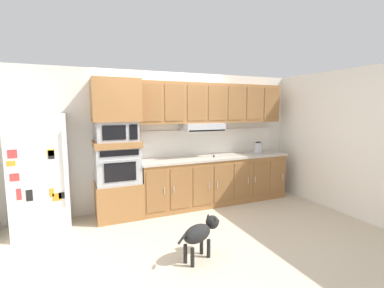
# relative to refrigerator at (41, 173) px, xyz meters

# --- Properties ---
(ground_plane) EXTENTS (9.60, 9.60, 0.00)m
(ground_plane) POSITION_rel_refrigerator_xyz_m (2.03, -0.68, -0.88)
(ground_plane) COLOR beige
(back_kitchen_wall) EXTENTS (6.20, 0.12, 2.50)m
(back_kitchen_wall) POSITION_rel_refrigerator_xyz_m (2.03, 0.43, 0.37)
(back_kitchen_wall) COLOR silver
(back_kitchen_wall) RESTS_ON ground
(side_panel_right) EXTENTS (0.12, 7.10, 2.50)m
(side_panel_right) POSITION_rel_refrigerator_xyz_m (4.83, -0.68, 0.37)
(side_panel_right) COLOR white
(side_panel_right) RESTS_ON ground
(refrigerator) EXTENTS (0.76, 0.73, 1.76)m
(refrigerator) POSITION_rel_refrigerator_xyz_m (0.00, 0.00, 0.00)
(refrigerator) COLOR white
(refrigerator) RESTS_ON ground
(oven_base_cabinet) EXTENTS (0.74, 0.62, 0.60)m
(oven_base_cabinet) POSITION_rel_refrigerator_xyz_m (1.12, 0.07, -0.58)
(oven_base_cabinet) COLOR #996638
(oven_base_cabinet) RESTS_ON ground
(built_in_oven) EXTENTS (0.70, 0.62, 0.60)m
(built_in_oven) POSITION_rel_refrigerator_xyz_m (1.12, 0.07, 0.02)
(built_in_oven) COLOR #A8AAAF
(built_in_oven) RESTS_ON oven_base_cabinet
(appliance_mid_shelf) EXTENTS (0.74, 0.62, 0.10)m
(appliance_mid_shelf) POSITION_rel_refrigerator_xyz_m (1.12, 0.07, 0.37)
(appliance_mid_shelf) COLOR #996638
(appliance_mid_shelf) RESTS_ON built_in_oven
(microwave) EXTENTS (0.64, 0.54, 0.32)m
(microwave) POSITION_rel_refrigerator_xyz_m (1.12, 0.07, 0.58)
(microwave) COLOR #A8AAAF
(microwave) RESTS_ON appliance_mid_shelf
(appliance_upper_cabinet) EXTENTS (0.74, 0.62, 0.68)m
(appliance_upper_cabinet) POSITION_rel_refrigerator_xyz_m (1.12, 0.07, 1.08)
(appliance_upper_cabinet) COLOR #996638
(appliance_upper_cabinet) RESTS_ON microwave
(lower_cabinet_run) EXTENTS (2.94, 0.63, 0.88)m
(lower_cabinet_run) POSITION_rel_refrigerator_xyz_m (2.96, 0.07, -0.44)
(lower_cabinet_run) COLOR #996638
(lower_cabinet_run) RESTS_ON ground
(countertop_slab) EXTENTS (2.98, 0.64, 0.04)m
(countertop_slab) POSITION_rel_refrigerator_xyz_m (2.96, 0.07, 0.02)
(countertop_slab) COLOR #BCB2A3
(countertop_slab) RESTS_ON lower_cabinet_run
(backsplash_panel) EXTENTS (2.98, 0.02, 0.50)m
(backsplash_panel) POSITION_rel_refrigerator_xyz_m (2.96, 0.36, 0.29)
(backsplash_panel) COLOR silver
(backsplash_panel) RESTS_ON countertop_slab
(upper_cabinet_with_hood) EXTENTS (2.94, 0.48, 0.88)m
(upper_cabinet_with_hood) POSITION_rel_refrigerator_xyz_m (2.94, 0.19, 1.02)
(upper_cabinet_with_hood) COLOR #996638
(upper_cabinet_with_hood) RESTS_ON backsplash_panel
(screwdriver) EXTENTS (0.16, 0.15, 0.03)m
(screwdriver) POSITION_rel_refrigerator_xyz_m (2.91, 0.02, 0.05)
(screwdriver) COLOR black
(screwdriver) RESTS_ON countertop_slab
(electric_kettle) EXTENTS (0.17, 0.17, 0.24)m
(electric_kettle) POSITION_rel_refrigerator_xyz_m (3.92, 0.02, 0.15)
(electric_kettle) COLOR #A8AAAF
(electric_kettle) RESTS_ON countertop_slab
(dog) EXTENTS (0.69, 0.37, 0.50)m
(dog) POSITION_rel_refrigerator_xyz_m (1.84, -1.66, -0.55)
(dog) COLOR black
(dog) RESTS_ON ground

